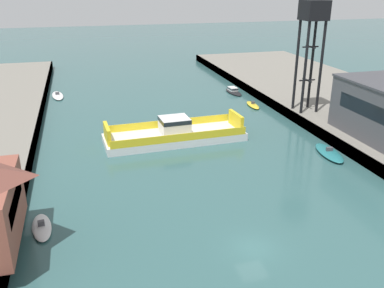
{
  "coord_description": "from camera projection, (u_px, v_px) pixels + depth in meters",
  "views": [
    {
      "loc": [
        -13.2,
        -28.21,
        21.8
      ],
      "look_at": [
        0.0,
        20.54,
        2.0
      ],
      "focal_mm": 39.09,
      "sensor_mm": 36.0,
      "label": 1
    }
  ],
  "objects": [
    {
      "name": "ground_plane",
      "position": [
        253.0,
        248.0,
        36.52
      ],
      "size": [
        400.0,
        400.0,
        0.0
      ],
      "primitive_type": "plane",
      "color": "#335B5B"
    },
    {
      "name": "chain_ferry",
      "position": [
        175.0,
        134.0,
        60.55
      ],
      "size": [
        20.52,
        7.58,
        3.54
      ],
      "color": "silver",
      "rests_on": "ground"
    },
    {
      "name": "moored_boat_near_left",
      "position": [
        42.0,
        227.0,
        39.18
      ],
      "size": [
        2.3,
        5.25,
        0.91
      ],
      "color": "white",
      "rests_on": "ground"
    },
    {
      "name": "moored_boat_near_right",
      "position": [
        329.0,
        153.0,
        55.9
      ],
      "size": [
        3.35,
        7.19,
        1.09
      ],
      "color": "#237075",
      "rests_on": "ground"
    },
    {
      "name": "moored_boat_mid_left",
      "position": [
        58.0,
        96.0,
        84.02
      ],
      "size": [
        2.95,
        7.49,
        0.93
      ],
      "color": "white",
      "rests_on": "ground"
    },
    {
      "name": "moored_boat_mid_right",
      "position": [
        233.0,
        91.0,
        86.77
      ],
      "size": [
        2.46,
        6.53,
        1.14
      ],
      "color": "black",
      "rests_on": "ground"
    },
    {
      "name": "moored_boat_far_left",
      "position": [
        253.0,
        105.0,
        77.47
      ],
      "size": [
        1.87,
        5.36,
        0.99
      ],
      "color": "yellow",
      "rests_on": "ground"
    },
    {
      "name": "crane_tower",
      "position": [
        313.0,
        24.0,
        64.7
      ],
      "size": [
        3.62,
        3.62,
        17.45
      ],
      "color": "black",
      "rests_on": "quay_right"
    },
    {
      "name": "bollard_left_aft",
      "position": [
        8.0,
        214.0,
        38.0
      ],
      "size": [
        0.32,
        0.32,
        0.71
      ],
      "color": "black",
      "rests_on": "quay_left"
    }
  ]
}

